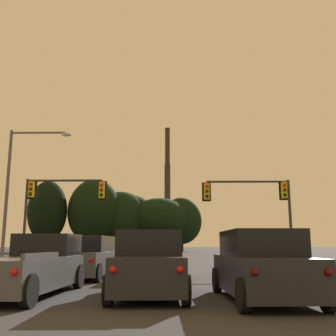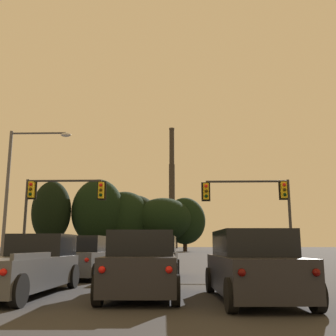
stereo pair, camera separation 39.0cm
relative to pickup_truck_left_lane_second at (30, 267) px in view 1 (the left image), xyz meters
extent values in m
cube|color=#4C4F54|center=(-0.01, -0.32, -0.14)|extent=(2.12, 5.44, 0.88)
cube|color=black|center=(0.03, 1.43, 0.66)|extent=(1.88, 1.84, 0.72)
cube|color=#4C4F54|center=(0.90, -1.73, 0.38)|extent=(0.15, 2.43, 0.16)
cylinder|color=black|center=(-0.94, 1.90, -0.40)|extent=(0.24, 0.80, 0.80)
cylinder|color=black|center=(1.02, 1.85, -0.40)|extent=(0.24, 0.80, 0.80)
cylinder|color=black|center=(0.92, -2.54, -0.40)|extent=(0.24, 0.80, 0.80)
sphere|color=red|center=(0.75, -3.06, 0.05)|extent=(0.17, 0.17, 0.17)
cube|color=#232328|center=(6.70, -1.13, -0.12)|extent=(2.14, 4.88, 0.95)
cube|color=black|center=(6.70, -1.01, 0.71)|extent=(1.91, 2.88, 0.70)
cylinder|color=black|center=(5.67, 0.75, -0.42)|extent=(0.25, 0.77, 0.76)
cylinder|color=black|center=(7.55, 0.84, -0.42)|extent=(0.25, 0.77, 0.76)
cylinder|color=black|center=(5.85, -3.10, -0.42)|extent=(0.25, 0.77, 0.76)
cylinder|color=black|center=(7.73, -3.01, -0.42)|extent=(0.25, 0.77, 0.76)
sphere|color=#500705|center=(6.03, -3.58, 0.09)|extent=(0.17, 0.17, 0.17)
sphere|color=#500705|center=(7.59, -3.51, 0.09)|extent=(0.17, 0.17, 0.17)
cube|color=#4C4F54|center=(0.45, 5.84, -0.12)|extent=(2.15, 4.89, 0.95)
cube|color=black|center=(0.46, 5.96, 0.71)|extent=(1.91, 2.88, 0.70)
cylinder|color=black|center=(-0.40, 7.80, -0.42)|extent=(0.26, 0.77, 0.76)
cylinder|color=black|center=(1.48, 7.71, -0.42)|extent=(0.26, 0.77, 0.76)
cylinder|color=black|center=(-0.58, 3.96, -0.42)|extent=(0.26, 0.77, 0.76)
cylinder|color=black|center=(1.30, 3.87, -0.42)|extent=(0.26, 0.77, 0.76)
sphere|color=red|center=(-0.45, 3.46, 0.09)|extent=(0.17, 0.17, 0.17)
sphere|color=red|center=(1.11, 3.38, 0.09)|extent=(0.17, 0.17, 0.17)
cube|color=#232328|center=(3.63, -0.28, -0.12)|extent=(2.07, 4.86, 0.95)
cube|color=black|center=(3.62, -0.16, 0.71)|extent=(1.87, 2.86, 0.70)
cylinder|color=black|center=(2.63, 1.61, -0.42)|extent=(0.24, 0.77, 0.76)
cylinder|color=black|center=(4.50, 1.67, -0.42)|extent=(0.24, 0.77, 0.76)
cylinder|color=black|center=(2.75, -2.24, -0.42)|extent=(0.24, 0.77, 0.76)
cylinder|color=black|center=(4.63, -2.18, -0.42)|extent=(0.24, 0.77, 0.76)
sphere|color=red|center=(2.93, -2.73, 0.09)|extent=(0.17, 0.17, 0.17)
sphere|color=red|center=(4.49, -2.68, 0.09)|extent=(0.17, 0.17, 0.17)
cube|color=black|center=(3.60, 6.40, -0.12)|extent=(1.98, 4.82, 0.95)
cube|color=black|center=(3.60, 6.52, 0.71)|extent=(1.81, 2.82, 0.70)
cylinder|color=black|center=(2.68, 8.34, -0.42)|extent=(0.23, 0.76, 0.76)
cylinder|color=black|center=(4.56, 8.31, -0.42)|extent=(0.23, 0.76, 0.76)
cylinder|color=black|center=(2.64, 4.49, -0.42)|extent=(0.23, 0.76, 0.76)
cylinder|color=black|center=(4.52, 4.46, -0.42)|extent=(0.23, 0.76, 0.76)
sphere|color=red|center=(2.79, 3.99, 0.09)|extent=(0.17, 0.17, 0.17)
sphere|color=red|center=(4.35, 3.97, 0.09)|extent=(0.17, 0.17, 0.17)
cylinder|color=#2D2D30|center=(11.68, 13.19, 2.00)|extent=(0.18, 0.18, 5.60)
cylinder|color=black|center=(11.68, 13.19, -0.75)|extent=(0.40, 0.40, 0.10)
cube|color=yellow|center=(11.39, 13.19, 4.13)|extent=(0.34, 0.34, 1.04)
cube|color=black|center=(11.39, 13.37, 4.13)|extent=(0.58, 0.03, 1.25)
sphere|color=red|center=(11.39, 13.00, 4.45)|extent=(0.22, 0.22, 0.22)
sphere|color=#352604|center=(11.39, 13.00, 4.13)|extent=(0.22, 0.22, 0.22)
sphere|color=black|center=(11.39, 13.00, 3.81)|extent=(0.22, 0.22, 0.22)
cylinder|color=#2D2D30|center=(9.04, 13.19, 4.70)|extent=(5.29, 0.14, 0.14)
sphere|color=#2D2D30|center=(11.68, 13.19, 4.70)|extent=(0.18, 0.18, 0.18)
cube|color=yellow|center=(6.39, 13.19, 4.06)|extent=(0.34, 0.34, 1.04)
cube|color=black|center=(6.39, 13.37, 4.06)|extent=(0.58, 0.03, 1.25)
sphere|color=red|center=(6.39, 13.00, 4.38)|extent=(0.22, 0.22, 0.22)
sphere|color=#352604|center=(6.39, 13.00, 4.06)|extent=(0.22, 0.22, 0.22)
sphere|color=black|center=(6.39, 13.00, 3.74)|extent=(0.22, 0.22, 0.22)
cylinder|color=#2D2D30|center=(-5.27, 13.00, 2.04)|extent=(0.18, 0.18, 5.68)
cylinder|color=black|center=(-5.27, 13.00, -0.75)|extent=(0.40, 0.40, 0.10)
cube|color=yellow|center=(-4.98, 13.00, 4.21)|extent=(0.34, 0.34, 1.04)
cube|color=black|center=(-4.98, 13.18, 4.21)|extent=(0.58, 0.03, 1.25)
sphere|color=red|center=(-4.98, 12.81, 4.53)|extent=(0.22, 0.22, 0.22)
sphere|color=#352604|center=(-4.98, 12.81, 4.21)|extent=(0.22, 0.22, 0.22)
sphere|color=black|center=(-4.98, 12.81, 3.89)|extent=(0.22, 0.22, 0.22)
cylinder|color=#2D2D30|center=(-2.83, 13.00, 4.78)|extent=(4.88, 0.14, 0.14)
sphere|color=#2D2D30|center=(-5.27, 13.00, 4.78)|extent=(0.18, 0.18, 0.18)
cube|color=yellow|center=(-0.39, 13.00, 4.14)|extent=(0.34, 0.34, 1.04)
cube|color=black|center=(-0.39, 13.18, 4.14)|extent=(0.58, 0.03, 1.25)
sphere|color=red|center=(-0.39, 12.81, 4.46)|extent=(0.22, 0.22, 0.22)
sphere|color=#352604|center=(-0.39, 12.81, 4.14)|extent=(0.22, 0.22, 0.22)
sphere|color=black|center=(-0.39, 12.81, 3.82)|extent=(0.22, 0.22, 0.22)
cylinder|color=#56565B|center=(-5.91, 11.48, 3.46)|extent=(0.20, 0.20, 8.53)
cylinder|color=#56565B|center=(-4.18, 11.48, 7.58)|extent=(3.48, 0.12, 0.12)
sphere|color=#56565B|center=(-5.91, 11.48, 7.58)|extent=(0.20, 0.20, 0.20)
ellipsoid|color=silver|center=(-2.44, 11.48, 7.46)|extent=(0.64, 0.36, 0.26)
cylinder|color=#2B2722|center=(0.53, 168.77, 0.89)|extent=(5.13, 5.13, 3.39)
cylinder|color=#332D28|center=(0.53, 168.77, 11.43)|extent=(3.20, 3.20, 17.70)
cylinder|color=#332D28|center=(0.53, 168.77, 29.13)|extent=(2.75, 2.75, 17.70)
cylinder|color=#332D28|center=(0.53, 168.77, 46.82)|extent=(2.31, 2.31, 17.70)
cylinder|color=#38322C|center=(0.53, 168.77, 55.32)|extent=(2.58, 2.58, 0.70)
cylinder|color=black|center=(5.66, 81.86, 0.70)|extent=(0.97, 0.97, 3.02)
ellipsoid|color=black|center=(5.66, 81.86, 6.33)|extent=(9.73, 8.76, 10.97)
cylinder|color=black|center=(-23.66, 73.19, 1.04)|extent=(0.85, 0.85, 3.69)
ellipsoid|color=black|center=(-23.66, 73.19, 7.89)|extent=(8.50, 7.65, 13.35)
cylinder|color=black|center=(0.53, 79.64, 0.99)|extent=(1.38, 1.38, 3.58)
ellipsoid|color=black|center=(0.53, 79.64, 6.51)|extent=(13.75, 12.38, 9.96)
cylinder|color=black|center=(-13.91, 75.57, 0.87)|extent=(1.17, 1.17, 3.34)
ellipsoid|color=black|center=(-13.91, 75.57, 8.02)|extent=(11.70, 10.53, 14.61)
cylinder|color=black|center=(-6.52, 80.42, 1.02)|extent=(1.24, 1.24, 3.65)
ellipsoid|color=black|center=(-6.52, 80.42, 6.91)|extent=(12.42, 11.18, 10.85)
cylinder|color=black|center=(-8.40, 78.99, 0.29)|extent=(1.31, 1.31, 2.19)
ellipsoid|color=black|center=(-8.40, 78.99, 6.33)|extent=(13.13, 11.82, 13.18)
camera|label=1|loc=(4.39, -12.08, 0.65)|focal=42.00mm
camera|label=2|loc=(4.78, -12.07, 0.65)|focal=42.00mm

